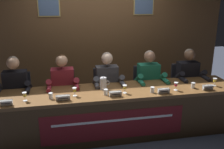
{
  "coord_description": "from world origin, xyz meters",
  "views": [
    {
      "loc": [
        -0.69,
        -3.52,
        2.13
      ],
      "look_at": [
        0.0,
        0.0,
        0.98
      ],
      "focal_mm": 40.49,
      "sensor_mm": 36.0,
      "label": 1
    }
  ],
  "objects_px": {
    "chair_far_right": "(183,89)",
    "juice_glass_far_right": "(215,81)",
    "conference_table": "(113,107)",
    "panelist_center": "(108,84)",
    "nameplate_center": "(115,94)",
    "panelist_far_right": "(189,78)",
    "chair_right": "(145,92)",
    "chair_far_left": "(19,101)",
    "water_cup_center": "(106,92)",
    "panelist_far_left": "(15,90)",
    "juice_glass_right": "(176,85)",
    "water_pitcher_central": "(103,83)",
    "chair_left": "(64,98)",
    "panelist_right": "(150,81)",
    "nameplate_left": "(63,98)",
    "nameplate_far_right": "(208,87)",
    "juice_glass_center": "(125,88)",
    "chair_center": "(106,95)",
    "juice_glass_far_left": "(25,95)",
    "panelist_left": "(63,87)",
    "water_cup_left": "(51,96)",
    "water_cup_far_right": "(193,86)",
    "nameplate_far_left": "(6,103)",
    "nameplate_right": "(164,91)",
    "juice_glass_left": "(75,90)",
    "water_cup_right": "(152,90)"
  },
  "relations": [
    {
      "from": "panelist_left",
      "to": "water_pitcher_central",
      "type": "xyz_separation_m",
      "value": [
        0.61,
        -0.3,
        0.12
      ]
    },
    {
      "from": "conference_table",
      "to": "panelist_center",
      "type": "relative_size",
      "value": 3.23
    },
    {
      "from": "panelist_right",
      "to": "panelist_far_right",
      "type": "distance_m",
      "value": 0.73
    },
    {
      "from": "juice_glass_far_right",
      "to": "nameplate_center",
      "type": "bearing_deg",
      "value": -175.3
    },
    {
      "from": "juice_glass_left",
      "to": "nameplate_right",
      "type": "relative_size",
      "value": 0.7
    },
    {
      "from": "conference_table",
      "to": "nameplate_far_left",
      "type": "xyz_separation_m",
      "value": [
        -1.47,
        -0.17,
        0.26
      ]
    },
    {
      "from": "juice_glass_center",
      "to": "nameplate_far_right",
      "type": "distance_m",
      "value": 1.28
    },
    {
      "from": "panelist_far_left",
      "to": "panelist_right",
      "type": "distance_m",
      "value": 2.19
    },
    {
      "from": "chair_left",
      "to": "nameplate_left",
      "type": "xyz_separation_m",
      "value": [
        -0.01,
        -0.82,
        0.34
      ]
    },
    {
      "from": "water_cup_left",
      "to": "panelist_center",
      "type": "relative_size",
      "value": 0.07
    },
    {
      "from": "panelist_left",
      "to": "panelist_far_left",
      "type": "bearing_deg",
      "value": 180.0
    },
    {
      "from": "water_cup_center",
      "to": "panelist_far_right",
      "type": "height_order",
      "value": "panelist_far_right"
    },
    {
      "from": "nameplate_center",
      "to": "water_cup_far_right",
      "type": "height_order",
      "value": "water_cup_far_right"
    },
    {
      "from": "chair_left",
      "to": "water_pitcher_central",
      "type": "bearing_deg",
      "value": -39.26
    },
    {
      "from": "chair_far_right",
      "to": "juice_glass_far_right",
      "type": "relative_size",
      "value": 7.25
    },
    {
      "from": "nameplate_right",
      "to": "nameplate_left",
      "type": "bearing_deg",
      "value": 179.18
    },
    {
      "from": "chair_left",
      "to": "chair_right",
      "type": "relative_size",
      "value": 1.0
    },
    {
      "from": "panelist_far_left",
      "to": "water_cup_far_right",
      "type": "relative_size",
      "value": 14.42
    },
    {
      "from": "panelist_far_right",
      "to": "juice_glass_far_right",
      "type": "height_order",
      "value": "panelist_far_right"
    },
    {
      "from": "nameplate_far_left",
      "to": "chair_left",
      "type": "distance_m",
      "value": 1.17
    },
    {
      "from": "juice_glass_far_left",
      "to": "panelist_right",
      "type": "relative_size",
      "value": 0.1
    },
    {
      "from": "chair_far_left",
      "to": "panelist_center",
      "type": "relative_size",
      "value": 0.73
    },
    {
      "from": "chair_right",
      "to": "water_pitcher_central",
      "type": "relative_size",
      "value": 4.28
    },
    {
      "from": "conference_table",
      "to": "panelist_far_right",
      "type": "distance_m",
      "value": 1.55
    },
    {
      "from": "conference_table",
      "to": "juice_glass_far_right",
      "type": "xyz_separation_m",
      "value": [
        1.64,
        -0.01,
        0.31
      ]
    },
    {
      "from": "panelist_center",
      "to": "juice_glass_right",
      "type": "xyz_separation_m",
      "value": [
        0.95,
        -0.55,
        0.11
      ]
    },
    {
      "from": "juice_glass_center",
      "to": "chair_center",
      "type": "bearing_deg",
      "value": 102.8
    },
    {
      "from": "conference_table",
      "to": "nameplate_left",
      "type": "height_order",
      "value": "nameplate_left"
    },
    {
      "from": "nameplate_far_left",
      "to": "panelist_far_right",
      "type": "height_order",
      "value": "panelist_far_right"
    },
    {
      "from": "juice_glass_left",
      "to": "water_cup_right",
      "type": "distance_m",
      "value": 1.14
    },
    {
      "from": "juice_glass_far_left",
      "to": "panelist_right",
      "type": "distance_m",
      "value": 2.05
    },
    {
      "from": "panelist_far_left",
      "to": "juice_glass_right",
      "type": "xyz_separation_m",
      "value": [
        2.41,
        -0.55,
        0.11
      ]
    },
    {
      "from": "nameplate_far_left",
      "to": "juice_glass_far_left",
      "type": "height_order",
      "value": "juice_glass_far_left"
    },
    {
      "from": "panelist_far_right",
      "to": "water_cup_left",
      "type": "bearing_deg",
      "value": -167.59
    },
    {
      "from": "panelist_center",
      "to": "nameplate_center",
      "type": "bearing_deg",
      "value": -90.33
    },
    {
      "from": "nameplate_far_left",
      "to": "juice_glass_left",
      "type": "xyz_separation_m",
      "value": [
        0.9,
        0.17,
        0.05
      ]
    },
    {
      "from": "nameplate_far_right",
      "to": "juice_glass_far_right",
      "type": "height_order",
      "value": "juice_glass_far_right"
    },
    {
      "from": "juice_glass_center",
      "to": "juice_glass_right",
      "type": "bearing_deg",
      "value": -2.59
    },
    {
      "from": "conference_table",
      "to": "water_cup_left",
      "type": "distance_m",
      "value": 0.94
    },
    {
      "from": "water_cup_center",
      "to": "water_pitcher_central",
      "type": "bearing_deg",
      "value": 89.54
    },
    {
      "from": "panelist_center",
      "to": "chair_far_right",
      "type": "xyz_separation_m",
      "value": [
        1.46,
        0.2,
        -0.28
      ]
    },
    {
      "from": "juice_glass_right",
      "to": "water_cup_right",
      "type": "distance_m",
      "value": 0.38
    },
    {
      "from": "conference_table",
      "to": "juice_glass_left",
      "type": "relative_size",
      "value": 31.89
    },
    {
      "from": "juice_glass_left",
      "to": "chair_center",
      "type": "bearing_deg",
      "value": 50.1
    },
    {
      "from": "conference_table",
      "to": "water_cup_far_right",
      "type": "height_order",
      "value": "water_cup_far_right"
    },
    {
      "from": "conference_table",
      "to": "water_cup_left",
      "type": "bearing_deg",
      "value": -177.15
    },
    {
      "from": "chair_left",
      "to": "nameplate_far_right",
      "type": "bearing_deg",
      "value": -21.01
    },
    {
      "from": "chair_right",
      "to": "nameplate_far_right",
      "type": "distance_m",
      "value": 1.14
    },
    {
      "from": "chair_right",
      "to": "chair_far_left",
      "type": "bearing_deg",
      "value": 180.0
    },
    {
      "from": "panelist_center",
      "to": "water_pitcher_central",
      "type": "relative_size",
      "value": 5.84
    }
  ]
}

